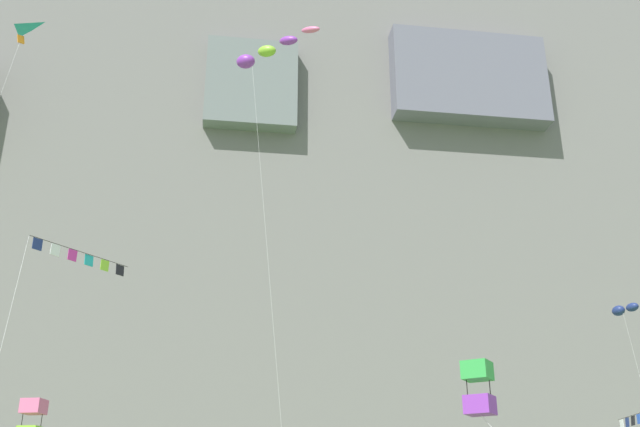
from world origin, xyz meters
TOP-DOWN VIEW (x-y plane):
  - cliff_face at (-0.01, 65.56)m, footprint 180.00×30.12m
  - kite_box_mid_left at (-10.45, 31.99)m, footprint 1.21×1.86m
  - kite_delta_high_center at (-14.29, 30.92)m, footprint 3.20×4.07m
  - kite_banner_low_right at (23.72, 37.12)m, footprint 2.19×6.13m
  - kite_windsock_front_field at (0.18, 34.35)m, footprint 5.44×4.03m
  - kite_banner_low_left at (-7.33, 21.12)m, footprint 3.17×6.46m
  - kite_windsock_upper_left at (24.65, 37.60)m, footprint 2.04×4.04m
  - kite_box_far_right at (7.24, 19.32)m, footprint 2.72×6.39m

SIDE VIEW (x-z plane):
  - kite_box_far_right at x=7.24m, z-range 2.76..10.14m
  - kite_box_mid_left at x=-10.45m, z-range 2.78..10.32m
  - kite_banner_low_right at x=23.72m, z-range 3.62..11.77m
  - kite_banner_low_left at x=-7.33m, z-range 4.92..16.46m
  - kite_windsock_upper_left at x=24.65m, z-range 7.26..22.54m
  - kite_delta_high_center at x=-14.29m, z-range 13.17..40.94m
  - kite_windsock_front_field at x=0.18m, z-range 14.49..45.51m
  - cliff_face at x=-0.01m, z-range 0.02..60.15m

